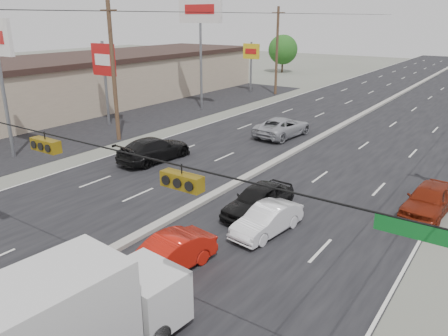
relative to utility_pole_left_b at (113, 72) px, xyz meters
The scene contains 20 objects.
ground 20.18m from the utility_pole_left_b, 50.19° to the right, with size 200.00×200.00×0.00m, color #606356.
road_surface 20.18m from the utility_pole_left_b, 50.19° to the left, with size 20.00×160.00×0.02m, color black.
center_median 20.16m from the utility_pole_left_b, 50.19° to the left, with size 0.50×160.00×0.20m, color gray.
strip_mall 17.03m from the utility_pole_left_b, 143.47° to the left, with size 12.00×42.00×4.60m, color tan.
parking_lot 12.10m from the utility_pole_left_b, 114.23° to the left, with size 10.00×42.00×0.02m, color black.
utility_pole_left_b is the anchor object (origin of this frame).
utility_pole_left_c 25.00m from the utility_pole_left_b, 90.00° to the left, with size 1.60×0.30×10.00m.
traffic_signals 20.45m from the utility_pole_left_b, 47.18° to the right, with size 25.00×0.30×0.54m.
pole_sign_mid 5.41m from the utility_pole_left_b, 146.31° to the left, with size 2.60×0.25×7.00m.
pole_sign_billboard 13.68m from the utility_pole_left_b, 98.75° to the left, with size 5.00×0.25×11.00m.
pole_sign_far 25.25m from the utility_pole_left_b, 97.97° to the left, with size 2.20×0.25×6.00m.
tree_left_far 46.01m from the utility_pole_left_b, 101.92° to the left, with size 4.80×4.80×6.12m.
box_truck 23.89m from the utility_pole_left_b, 45.51° to the right, with size 2.73×6.47×3.20m.
tan_sedan 22.27m from the utility_pole_left_b, 50.48° to the right, with size 2.09×5.14×1.49m, color #825E46.
red_sedan 19.70m from the utility_pole_left_b, 37.34° to the right, with size 1.40×4.02×1.33m, color #BA160B.
queue_car_a 17.01m from the utility_pole_left_b, 19.44° to the right, with size 1.74×4.32×1.47m, color black.
queue_car_b 18.68m from the utility_pole_left_b, 22.33° to the right, with size 1.31×3.77×1.24m, color silver.
queue_car_e 22.54m from the utility_pole_left_b, ahead, with size 1.76×4.37×1.49m, color maroon.
oncoming_near 7.58m from the utility_pole_left_b, 20.91° to the right, with size 2.14×5.27×1.53m, color black.
oncoming_far 13.36m from the utility_pole_left_b, 38.93° to the left, with size 2.50×5.43×1.51m, color #999BA0.
Camera 1 is at (12.39, -6.88, 8.89)m, focal length 35.00 mm.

